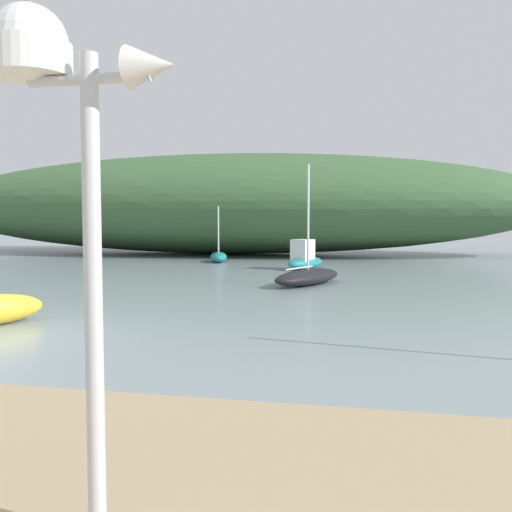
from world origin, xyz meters
TOP-DOWN VIEW (x-y plane):
  - ground_plane at (0.00, 0.00)m, footprint 120.00×120.00m
  - distant_hill at (-3.46, 27.68)m, footprint 43.49×13.75m
  - mast_structure at (4.82, -6.54)m, footprint 1.28×0.55m
  - motorboat_east_reach at (3.70, 16.38)m, footprint 1.95×3.04m
  - sailboat_inner_mooring at (4.57, 10.22)m, footprint 2.73×4.08m
  - sailboat_by_sandbar at (-1.46, 19.83)m, footprint 1.61×2.73m

SIDE VIEW (x-z plane):
  - ground_plane at x=0.00m, z-range 0.00..0.00m
  - sailboat_by_sandbar at x=-1.46m, z-range -1.23..1.82m
  - sailboat_inner_mooring at x=4.57m, z-range -1.85..2.45m
  - motorboat_east_reach at x=3.70m, z-range -0.21..1.20m
  - mast_structure at x=4.82m, z-range 1.39..4.96m
  - distant_hill at x=-3.46m, z-range 0.00..6.74m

